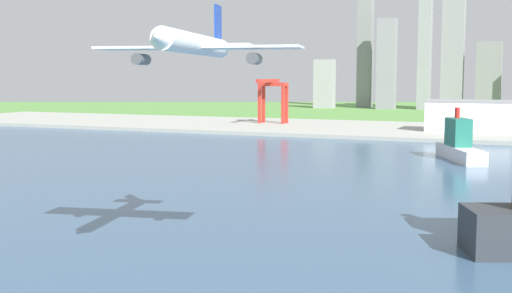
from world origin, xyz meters
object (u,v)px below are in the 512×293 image
object	(u,v)px
airplane_landing	(195,45)
ferry_boat	(459,145)
warehouse_main	(469,116)
port_crane_red	(272,92)

from	to	relation	value
airplane_landing	ferry_boat	bearing A→B (deg)	81.04
ferry_boat	warehouse_main	size ratio (longest dim) A/B	0.84
ferry_boat	port_crane_red	bearing A→B (deg)	134.84
ferry_boat	port_crane_red	distance (m)	220.71
port_crane_red	warehouse_main	xyz separation A→B (m)	(147.31, -18.71, -14.30)
port_crane_red	warehouse_main	bearing A→B (deg)	-7.24
airplane_landing	ferry_boat	world-z (taller)	airplane_landing
ferry_boat	warehouse_main	world-z (taller)	ferry_boat
warehouse_main	ferry_boat	bearing A→B (deg)	-86.79
airplane_landing	port_crane_red	world-z (taller)	airplane_landing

